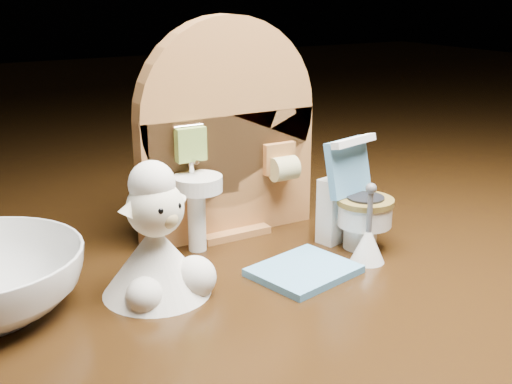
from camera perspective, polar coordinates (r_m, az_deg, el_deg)
backdrop_panel at (r=0.44m, az=-2.59°, el=4.43°), size 0.13×0.05×0.15m
toy_toilet at (r=0.43m, az=8.63°, el=-1.27°), size 0.04×0.05×0.07m
bath_mat at (r=0.40m, az=4.28°, el=-6.99°), size 0.07×0.06×0.00m
toilet_brush at (r=0.41m, az=9.93°, el=-4.34°), size 0.02×0.02×0.05m
plush_lamb at (r=0.37m, az=-8.74°, el=-4.99°), size 0.06×0.06×0.08m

